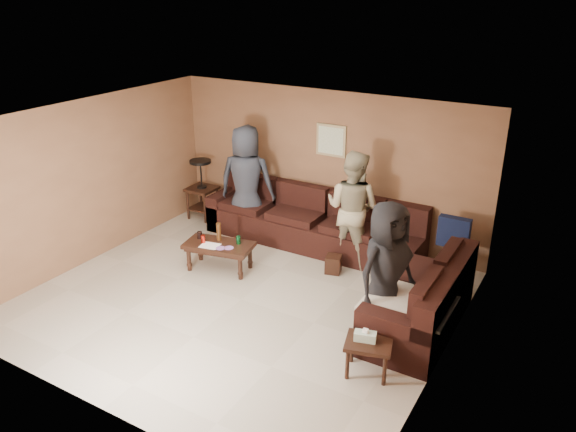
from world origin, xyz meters
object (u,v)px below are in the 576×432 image
object	(u,v)px
waste_bin	(333,264)
coffee_table	(219,247)
person_right	(386,270)
person_middle	(352,208)
sectional_sofa	(343,250)
person_left	(247,181)
end_table_left	(202,188)
side_table_right	(368,345)

from	to	relation	value
waste_bin	coffee_table	bearing A→B (deg)	-153.12
coffee_table	person_right	distance (m)	2.82
waste_bin	person_middle	distance (m)	0.90
sectional_sofa	waste_bin	xyz separation A→B (m)	(-0.07, -0.16, -0.19)
person_right	waste_bin	bearing A→B (deg)	70.20
person_left	person_middle	size ratio (longest dim) A/B	1.07
end_table_left	person_middle	size ratio (longest dim) A/B	0.62
person_right	sectional_sofa	bearing A→B (deg)	64.63
sectional_sofa	person_right	size ratio (longest dim) A/B	2.67
side_table_right	person_left	bearing A→B (deg)	143.02
side_table_right	coffee_table	bearing A→B (deg)	158.37
person_middle	waste_bin	bearing A→B (deg)	85.79
side_table_right	person_left	world-z (taller)	person_left
sectional_sofa	person_left	bearing A→B (deg)	169.28
person_left	person_middle	xyz separation A→B (m)	(1.98, -0.06, -0.06)
coffee_table	person_left	distance (m)	1.49
end_table_left	sectional_sofa	bearing A→B (deg)	-10.00
coffee_table	person_left	xyz separation A→B (m)	(-0.37, 1.32, 0.59)
person_middle	end_table_left	bearing A→B (deg)	-1.35
end_table_left	person_right	distance (m)	4.62
person_middle	person_right	size ratio (longest dim) A/B	1.03
person_middle	sectional_sofa	bearing A→B (deg)	94.67
sectional_sofa	end_table_left	bearing A→B (deg)	170.00
end_table_left	side_table_right	world-z (taller)	end_table_left
coffee_table	waste_bin	bearing A→B (deg)	26.88
person_left	person_middle	distance (m)	1.98
end_table_left	waste_bin	distance (m)	3.15
person_left	end_table_left	bearing A→B (deg)	-27.57
coffee_table	person_right	bearing A→B (deg)	-6.49
coffee_table	person_right	xyz separation A→B (m)	(2.75, -0.31, 0.50)
end_table_left	person_left	xyz separation A→B (m)	(1.12, -0.17, 0.38)
coffee_table	waste_bin	world-z (taller)	coffee_table
sectional_sofa	person_right	bearing A→B (deg)	-47.69
side_table_right	waste_bin	distance (m)	2.38
coffee_table	end_table_left	world-z (taller)	end_table_left
sectional_sofa	coffee_table	distance (m)	1.87
person_right	person_left	bearing A→B (deg)	84.78
coffee_table	person_left	bearing A→B (deg)	105.85
waste_bin	person_middle	size ratio (longest dim) A/B	0.15
person_left	person_right	bearing A→B (deg)	133.61
side_table_right	waste_bin	bearing A→B (deg)	125.17
coffee_table	person_right	size ratio (longest dim) A/B	0.64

